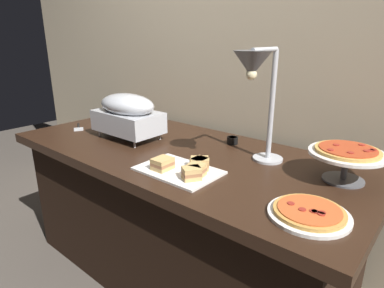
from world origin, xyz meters
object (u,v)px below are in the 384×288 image
Objects in this scene: heat_lamp at (256,77)px; pizza_plate_center at (347,155)px; sauce_cup_far at (109,125)px; serving_spatula at (79,127)px; sandwich_platter at (184,168)px; sauce_cup_near at (232,140)px; pizza_plate_front at (309,213)px; chafing_dish at (128,113)px.

heat_lamp reaches higher than pizza_plate_center.
sauce_cup_far reaches higher than serving_spatula.
heat_lamp is 0.48m from sandwich_platter.
pizza_plate_center is at bearing 22.85° from heat_lamp.
sauce_cup_far is at bearing 39.83° from serving_spatula.
sauce_cup_near is at bearing 16.83° from sauce_cup_far.
serving_spatula is (-0.99, 0.11, -0.02)m from sandwich_platter.
sauce_cup_far is at bearing 170.36° from pizza_plate_front.
sandwich_platter is 5.11× the size of sauce_cup_far.
sauce_cup_far is 0.42× the size of serving_spatula.
sauce_cup_far is 0.19m from serving_spatula.
sauce_cup_far is (-0.84, 0.23, -0.00)m from sandwich_platter.
heat_lamp is at bearing -157.15° from pizza_plate_center.
sandwich_platter is at bearing -6.20° from serving_spatula.
pizza_plate_center is at bearing -10.43° from sauce_cup_near.
heat_lamp is 1.11m from sauce_cup_far.
sauce_cup_far is at bearing 164.66° from sandwich_platter.
heat_lamp is 1.95× the size of pizza_plate_front.
serving_spatula is at bearing -158.84° from sauce_cup_near.
pizza_plate_center reaches higher than sauce_cup_far.
pizza_plate_front is 3.83× the size of sauce_cup_far.
pizza_plate_front is 0.77m from sauce_cup_near.
serving_spatula is at bearing -140.17° from sauce_cup_far.
chafing_dish reaches higher than serving_spatula.
pizza_plate_center is 4.92× the size of sauce_cup_near.
pizza_plate_center is at bearing 33.21° from sandwich_platter.
pizza_plate_front is 4.42× the size of sauce_cup_near.
sandwich_platter is at bearing -146.79° from pizza_plate_center.
pizza_plate_center is (0.00, 0.36, 0.10)m from pizza_plate_front.
sauce_cup_near reaches higher than serving_spatula.
sauce_cup_near is at bearing 97.39° from sandwich_platter.
chafing_dish is 2.40× the size of serving_spatula.
sauce_cup_far is (-0.27, 0.05, -0.12)m from chafing_dish.
serving_spatula is (-0.15, -0.12, -0.02)m from sauce_cup_far.
pizza_plate_front is (1.12, -0.18, -0.13)m from chafing_dish.
sauce_cup_near is 0.37× the size of serving_spatula.
heat_lamp is 1.46× the size of sandwich_platter.
sauce_cup_far is (-1.39, 0.24, 0.01)m from pizza_plate_front.
heat_lamp is 8.62× the size of sauce_cup_near.
sauce_cup_far reaches higher than pizza_plate_front.
chafing_dish is at bearing -177.49° from heat_lamp.
heat_lamp reaches higher than sauce_cup_near.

